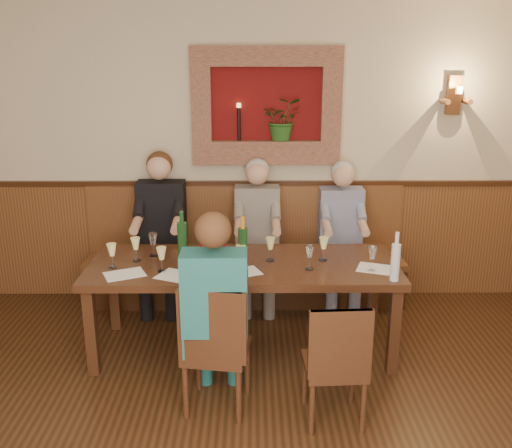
{
  "coord_description": "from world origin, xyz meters",
  "views": [
    {
      "loc": [
        0.07,
        -2.32,
        2.33
      ],
      "look_at": [
        0.1,
        1.9,
        1.05
      ],
      "focal_mm": 40.0,
      "sensor_mm": 36.0,
      "label": 1
    }
  ],
  "objects": [
    {
      "name": "tasting_sheet_a",
      "position": [
        -0.87,
        1.61,
        0.75
      ],
      "size": [
        0.35,
        0.31,
        0.0
      ],
      "primitive_type": "cube",
      "rotation": [
        0.0,
        0.0,
        0.43
      ],
      "color": "white",
      "rests_on": "dining_table"
    },
    {
      "name": "wine_glass_0",
      "position": [
        -0.99,
        1.75,
        0.85
      ],
      "size": [
        0.08,
        0.08,
        0.19
      ],
      "primitive_type": null,
      "color": "#FBFA96",
      "rests_on": "dining_table"
    },
    {
      "name": "chair_near_left",
      "position": [
        -0.17,
        1.06,
        0.27
      ],
      "size": [
        0.47,
        0.47,
        0.93
      ],
      "rotation": [
        0.0,
        0.0,
        -0.15
      ],
      "color": "black",
      "rests_on": "ground"
    },
    {
      "name": "wine_bottle_green_a",
      "position": [
        -0.0,
        1.75,
        0.92
      ],
      "size": [
        0.09,
        0.09,
        0.4
      ],
      "rotation": [
        0.0,
        0.0,
        0.28
      ],
      "color": "#19471E",
      "rests_on": "dining_table"
    },
    {
      "name": "wine_glass_9",
      "position": [
        -0.26,
        1.57,
        0.85
      ],
      "size": [
        0.08,
        0.08,
        0.19
      ],
      "primitive_type": null,
      "color": "#FBFA96",
      "rests_on": "dining_table"
    },
    {
      "name": "wine_glass_3",
      "position": [
        -0.24,
        1.92,
        0.85
      ],
      "size": [
        0.08,
        0.08,
        0.19
      ],
      "primitive_type": null,
      "color": "white",
      "rests_on": "dining_table"
    },
    {
      "name": "person_bench_left",
      "position": [
        -0.77,
        2.69,
        0.61
      ],
      "size": [
        0.44,
        0.54,
        1.47
      ],
      "color": "black",
      "rests_on": "ground"
    },
    {
      "name": "wine_glass_1",
      "position": [
        -0.72,
        2.01,
        0.85
      ],
      "size": [
        0.08,
        0.08,
        0.19
      ],
      "primitive_type": null,
      "color": "white",
      "rests_on": "dining_table"
    },
    {
      "name": "bench",
      "position": [
        0.0,
        2.79,
        0.33
      ],
      "size": [
        3.0,
        0.45,
        1.11
      ],
      "color": "#381E0F",
      "rests_on": "ground"
    },
    {
      "name": "wall_sconce",
      "position": [
        1.9,
        2.93,
        1.94
      ],
      "size": [
        0.25,
        0.2,
        0.35
      ],
      "color": "#543718",
      "rests_on": "ground"
    },
    {
      "name": "wine_glass_4",
      "position": [
        -0.02,
        1.71,
        0.85
      ],
      "size": [
        0.08,
        0.08,
        0.19
      ],
      "primitive_type": null,
      "color": "#FBFA96",
      "rests_on": "dining_table"
    },
    {
      "name": "spittoon_bucket",
      "position": [
        -0.24,
        1.87,
        0.87
      ],
      "size": [
        0.23,
        0.23,
        0.23
      ],
      "primitive_type": "cylinder",
      "rotation": [
        0.0,
        0.0,
        -0.1
      ],
      "color": "red",
      "rests_on": "dining_table"
    },
    {
      "name": "wine_glass_7",
      "position": [
        0.63,
        1.9,
        0.85
      ],
      "size": [
        0.08,
        0.08,
        0.19
      ],
      "primitive_type": null,
      "color": "#FBFA96",
      "rests_on": "dining_table"
    },
    {
      "name": "tasting_sheet_d",
      "position": [
        -0.47,
        1.57,
        0.75
      ],
      "size": [
        0.38,
        0.33,
        0.0
      ],
      "primitive_type": "cube",
      "rotation": [
        0.0,
        0.0,
        -0.42
      ],
      "color": "white",
      "rests_on": "dining_table"
    },
    {
      "name": "wine_glass_2",
      "position": [
        -0.6,
        1.67,
        0.85
      ],
      "size": [
        0.08,
        0.08,
        0.19
      ],
      "primitive_type": null,
      "color": "#FBFA96",
      "rests_on": "dining_table"
    },
    {
      "name": "person_bench_right",
      "position": [
        0.9,
        2.69,
        0.57
      ],
      "size": [
        0.4,
        0.49,
        1.38
      ],
      "color": "navy",
      "rests_on": "ground"
    },
    {
      "name": "person_bench_mid",
      "position": [
        0.12,
        2.69,
        0.58
      ],
      "size": [
        0.41,
        0.5,
        1.4
      ],
      "color": "#534F4B",
      "rests_on": "ground"
    },
    {
      "name": "tasting_sheet_b",
      "position": [
        -0.01,
        1.64,
        0.75
      ],
      "size": [
        0.33,
        0.29,
        0.0
      ],
      "primitive_type": "cube",
      "rotation": [
        0.0,
        0.0,
        0.39
      ],
      "color": "white",
      "rests_on": "dining_table"
    },
    {
      "name": "wine_bottle_green_b",
      "position": [
        -0.47,
        1.88,
        0.92
      ],
      "size": [
        0.09,
        0.09,
        0.41
      ],
      "rotation": [
        0.0,
        0.0,
        0.25
      ],
      "color": "#19471E",
      "rests_on": "dining_table"
    },
    {
      "name": "person_chair_front",
      "position": [
        -0.17,
        1.07,
        0.58
      ],
      "size": [
        0.41,
        0.51,
        1.41
      ],
      "color": "#1B4F5F",
      "rests_on": "ground"
    },
    {
      "name": "dining_table",
      "position": [
        0.0,
        1.85,
        0.68
      ],
      "size": [
        2.4,
        0.9,
        0.75
      ],
      "color": "black",
      "rests_on": "ground"
    },
    {
      "name": "wine_glass_6",
      "position": [
        0.5,
        1.71,
        0.85
      ],
      "size": [
        0.08,
        0.08,
        0.19
      ],
      "primitive_type": null,
      "color": "white",
      "rests_on": "dining_table"
    },
    {
      "name": "wine_glass_11",
      "position": [
        -0.84,
        1.89,
        0.85
      ],
      "size": [
        0.08,
        0.08,
        0.19
      ],
      "primitive_type": null,
      "color": "#FBFA96",
      "rests_on": "dining_table"
    },
    {
      "name": "wainscoting",
      "position": [
        0.0,
        -0.0,
        0.59
      ],
      "size": [
        6.02,
        6.02,
        1.15
      ],
      "color": "#543718",
      "rests_on": "ground"
    },
    {
      "name": "chair_near_right",
      "position": [
        0.6,
        0.91,
        0.25
      ],
      "size": [
        0.4,
        0.4,
        0.86
      ],
      "rotation": [
        0.0,
        0.0,
        0.05
      ],
      "color": "black",
      "rests_on": "ground"
    },
    {
      "name": "wall_niche",
      "position": [
        0.24,
        2.94,
        1.81
      ],
      "size": [
        1.36,
        0.3,
        1.06
      ],
      "color": "#610D0E",
      "rests_on": "ground"
    },
    {
      "name": "wine_glass_5",
      "position": [
        0.21,
        1.89,
        0.85
      ],
      "size": [
        0.08,
        0.08,
        0.19
      ],
      "primitive_type": null,
      "color": "#FBFA96",
      "rests_on": "dining_table"
    },
    {
      "name": "water_bottle",
      "position": [
        1.09,
        1.49,
        0.9
      ],
      "size": [
        0.08,
        0.08,
        0.36
      ],
      "rotation": [
        0.0,
        0.0,
        -0.14
      ],
      "color": "silver",
      "rests_on": "dining_table"
    },
    {
      "name": "wine_glass_10",
      "position": [
        -0.12,
        1.5,
        0.85
      ],
      "size": [
        0.08,
        0.08,
        0.19
      ],
      "primitive_type": null,
      "color": "#FBFA96",
      "rests_on": "dining_table"
    },
    {
      "name": "wine_glass_8",
      "position": [
        0.96,
        1.67,
        0.85
      ],
      "size": [
        0.08,
        0.08,
        0.19
      ],
      "primitive_type": null,
      "color": "white",
      "rests_on": "dining_table"
    },
    {
      "name": "tasting_sheet_c",
      "position": [
        1.02,
        1.71,
        0.75
      ],
      "size": [
        0.35,
        0.3,
        0.0
      ],
      "primitive_type": "cube",
      "rotation": [
        0.0,
        0.0,
        -0.34
      ],
      "color": "white",
      "rests_on": "dining_table"
    },
    {
      "name": "room_shell",
      "position": [
        0.0,
        0.0,
        1.89
      ],
      "size": [
        6.04,
        6.04,
        2.82
      ],
      "color": "beige",
      "rests_on": "ground"
    }
  ]
}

